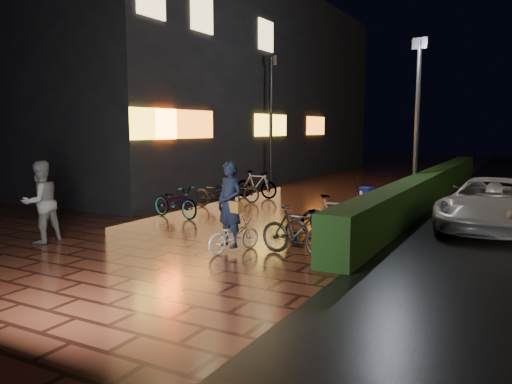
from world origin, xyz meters
The scene contains 12 objects.
ground centered at (0.00, 0.00, 0.00)m, with size 80.00×80.00×0.00m, color #381911.
hedge centered at (3.30, 8.00, 0.50)m, with size 0.70×20.00×1.00m, color black.
bystander_person centered at (-3.01, -2.82, 0.89)m, with size 0.87×0.67×1.78m, color #57575A.
van centered at (5.44, 3.54, 0.62)m, with size 2.05×4.45×1.24m, color silver.
storefront_block centered at (-9.50, 11.50, 4.50)m, with size 12.09×22.00×9.00m.
lamp_post_hedge centered at (2.95, 6.76, 2.92)m, with size 0.51×0.19×5.31m.
lamp_post_sf centered at (-3.13, 8.33, 2.95)m, with size 0.51×0.16×5.36m.
cyclist centered at (1.06, -1.57, 0.68)m, with size 0.84×1.36×1.84m.
traffic_barrier centered at (2.29, 3.08, 0.35)m, with size 0.88×1.75×0.71m.
cart_assembly centered at (1.91, 4.74, 0.52)m, with size 0.66×0.56×1.01m.
parked_bikes_storefront centered at (-2.33, 3.40, 0.45)m, with size 1.79×5.15×0.98m.
parked_bikes_hedge centered at (2.44, -0.36, 0.47)m, with size 1.88×2.59×0.98m.
Camera 1 is at (6.19, -9.92, 2.47)m, focal length 35.00 mm.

